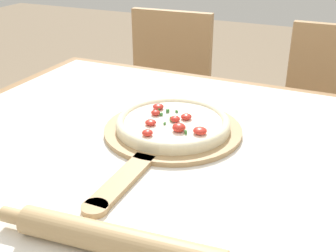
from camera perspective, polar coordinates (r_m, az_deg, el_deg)
dining_table at (r=1.08m, az=-3.13°, el=-7.17°), size 1.14×1.01×0.77m
towel_cloth at (r=1.02m, az=-3.29°, el=-1.63°), size 1.06×0.93×0.00m
pizza_peel at (r=1.02m, az=0.12°, el=-1.10°), size 0.34×0.54×0.01m
pizza at (r=1.03m, az=0.68°, el=0.40°), size 0.28×0.28×0.04m
rolling_pin at (r=0.67m, az=-6.74°, el=-15.25°), size 0.43×0.08×0.05m
chair_left at (r=1.95m, az=-0.51°, el=4.03°), size 0.42×0.42×0.89m
chair_right at (r=1.80m, az=20.71°, el=0.30°), size 0.40×0.40×0.89m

